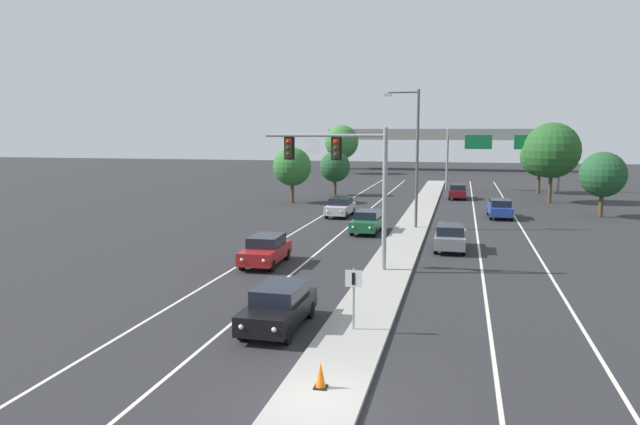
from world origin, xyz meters
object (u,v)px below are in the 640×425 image
traffic_cone_median_nose (321,375)px  tree_far_left_c (292,167)px  car_receding_grey (451,237)px  overhead_signal_mast (346,168)px  car_oncoming_green (367,221)px  car_oncoming_silver (340,207)px  car_receding_blue (500,208)px  highway_sign_gantry (503,140)px  median_sign_post (354,290)px  car_receding_darkred (458,191)px  tree_far_right_b (540,157)px  tree_far_right_c (552,151)px  tree_far_left_a (342,142)px  tree_far_left_b (335,167)px  car_oncoming_black (279,306)px  tree_far_right_a (603,175)px  street_lamp_median (414,150)px  car_oncoming_red (266,250)px

traffic_cone_median_nose → tree_far_left_c: tree_far_left_c is taller
car_receding_grey → traffic_cone_median_nose: (-3.05, -21.40, -0.31)m
overhead_signal_mast → car_oncoming_green: overhead_signal_mast is taller
car_oncoming_silver → car_receding_blue: 13.31m
overhead_signal_mast → highway_sign_gantry: (10.41, 45.49, 0.87)m
median_sign_post → car_receding_darkred: (3.22, 45.10, -0.77)m
tree_far_right_b → car_receding_blue: bearing=-104.2°
overhead_signal_mast → car_oncoming_silver: 20.42m
traffic_cone_median_nose → highway_sign_gantry: size_ratio=0.06×
car_receding_grey → tree_far_right_c: bearing=71.3°
tree_far_left_c → tree_far_right_c: tree_far_right_c is taller
car_receding_grey → tree_far_left_c: (-16.07, 21.22, 2.82)m
car_oncoming_silver → traffic_cone_median_nose: car_oncoming_silver is taller
traffic_cone_median_nose → tree_far_right_c: tree_far_right_c is taller
highway_sign_gantry → tree_far_left_a: size_ratio=1.60×
car_oncoming_green → tree_far_left_b: bearing=107.2°
car_oncoming_green → tree_far_right_c: bearing=55.7°
car_receding_darkred → car_oncoming_green: bearing=-104.3°
tree_far_right_b → tree_far_right_c: 9.77m
median_sign_post → car_oncoming_black: 2.87m
car_receding_grey → tree_far_right_c: (9.25, 27.26, 4.45)m
traffic_cone_median_nose → tree_far_right_a: (15.04, 38.74, 3.07)m
car_oncoming_black → tree_far_right_a: size_ratio=0.82×
highway_sign_gantry → tree_far_right_c: tree_far_right_c is taller
tree_far_left_a → highway_sign_gantry: bearing=-45.2°
tree_far_right_a → tree_far_right_c: 10.43m
street_lamp_median → traffic_cone_median_nose: (-0.17, -28.81, -5.29)m
median_sign_post → car_oncoming_black: median_sign_post is taller
overhead_signal_mast → tree_far_left_c: bearing=111.3°
car_oncoming_green → car_oncoming_silver: same height
overhead_signal_mast → tree_far_right_b: overhead_signal_mast is taller
car_oncoming_green → car_oncoming_black: bearing=-89.8°
car_oncoming_red → tree_far_left_a: tree_far_left_a is taller
highway_sign_gantry → tree_far_left_c: 27.69m
car_oncoming_green → traffic_cone_median_nose: size_ratio=6.10×
street_lamp_median → car_receding_grey: size_ratio=2.23×
street_lamp_median → tree_far_right_b: street_lamp_median is taller
tree_far_left_c → car_receding_darkred: bearing=24.9°
car_oncoming_green → car_oncoming_silver: size_ratio=1.00×
car_oncoming_green → car_receding_darkred: 24.45m
car_oncoming_silver → tree_far_right_b: (18.70, 24.26, 3.43)m
highway_sign_gantry → car_receding_grey: bearing=-97.7°
car_oncoming_silver → tree_far_left_a: (-10.11, 50.96, 4.60)m
traffic_cone_median_nose → street_lamp_median: bearing=89.7°
car_oncoming_red → tree_far_right_b: 47.50m
tree_far_left_a → tree_far_right_a: 56.06m
highway_sign_gantry → car_receding_darkred: bearing=-116.9°
tree_far_left_b → tree_far_right_c: (22.60, -1.88, 2.05)m
car_receding_grey → tree_far_right_b: tree_far_right_b is taller
car_oncoming_black → tree_far_right_a: (17.81, 33.72, 2.76)m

